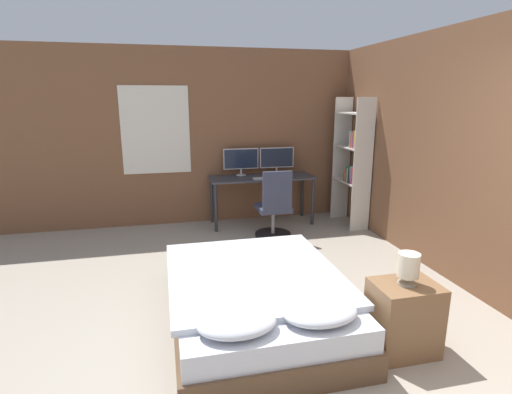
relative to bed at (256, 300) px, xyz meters
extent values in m
cube|color=brown|center=(0.56, 3.20, 1.12)|extent=(12.00, 0.06, 2.70)
cube|color=silver|center=(-0.82, 3.16, 1.25)|extent=(1.01, 0.01, 1.31)
cube|color=#A3B2CC|center=(-0.82, 3.17, 1.25)|extent=(0.93, 0.01, 1.23)
cube|color=brown|center=(2.30, 0.38, 1.12)|extent=(0.06, 12.00, 2.70)
cube|color=brown|center=(0.00, 0.02, -0.12)|extent=(1.45, 1.94, 0.22)
cube|color=silver|center=(0.00, 0.02, 0.08)|extent=(1.39, 1.88, 0.19)
cube|color=silver|center=(0.00, 0.14, 0.20)|extent=(1.49, 1.63, 0.05)
ellipsoid|color=silver|center=(-0.30, -0.70, 0.24)|extent=(0.55, 0.38, 0.13)
ellipsoid|color=silver|center=(0.30, -0.70, 0.24)|extent=(0.55, 0.38, 0.13)
cube|color=brown|center=(1.03, -0.63, 0.05)|extent=(0.49, 0.38, 0.58)
cylinder|color=gray|center=(1.03, -0.63, 0.35)|extent=(0.14, 0.14, 0.01)
cylinder|color=gray|center=(1.03, -0.63, 0.38)|extent=(0.02, 0.02, 0.05)
cylinder|color=beige|center=(1.03, -0.63, 0.50)|extent=(0.16, 0.16, 0.18)
cube|color=#38383D|center=(0.76, 2.84, 0.51)|extent=(1.63, 0.58, 0.03)
cylinder|color=#2D2D33|center=(-0.01, 2.60, 0.13)|extent=(0.05, 0.05, 0.73)
cylinder|color=#2D2D33|center=(1.52, 2.60, 0.13)|extent=(0.05, 0.05, 0.73)
cylinder|color=#2D2D33|center=(-0.01, 3.08, 0.13)|extent=(0.05, 0.05, 0.73)
cylinder|color=#2D2D33|center=(1.52, 3.08, 0.13)|extent=(0.05, 0.05, 0.73)
cylinder|color=#B7B7BC|center=(0.46, 3.03, 0.53)|extent=(0.16, 0.16, 0.01)
cylinder|color=#B7B7BC|center=(0.46, 3.03, 0.59)|extent=(0.03, 0.03, 0.09)
cube|color=#B7B7BC|center=(0.46, 3.03, 0.79)|extent=(0.56, 0.03, 0.32)
cube|color=#192338|center=(0.46, 3.02, 0.79)|extent=(0.53, 0.00, 0.29)
cylinder|color=#B7B7BC|center=(1.05, 3.03, 0.53)|extent=(0.16, 0.16, 0.01)
cylinder|color=#B7B7BC|center=(1.05, 3.03, 0.59)|extent=(0.03, 0.03, 0.09)
cube|color=#B7B7BC|center=(1.05, 3.03, 0.79)|extent=(0.56, 0.03, 0.32)
cube|color=#192338|center=(1.05, 3.02, 0.79)|extent=(0.53, 0.00, 0.29)
cube|color=#B7B7BC|center=(0.76, 2.66, 0.54)|extent=(0.36, 0.13, 0.02)
ellipsoid|color=#B7B7BC|center=(1.03, 2.66, 0.55)|extent=(0.07, 0.05, 0.04)
cylinder|color=black|center=(0.77, 2.23, -0.21)|extent=(0.52, 0.52, 0.04)
cylinder|color=gray|center=(0.77, 2.23, -0.02)|extent=(0.05, 0.05, 0.34)
cube|color=#33384C|center=(0.77, 2.23, 0.19)|extent=(0.46, 0.46, 0.07)
cube|color=#33384C|center=(0.77, 2.03, 0.49)|extent=(0.41, 0.05, 0.53)
cube|color=beige|center=(2.11, 2.16, 0.75)|extent=(0.30, 0.02, 1.97)
cube|color=beige|center=(2.11, 2.88, 0.75)|extent=(0.30, 0.02, 1.97)
cube|color=beige|center=(2.11, 2.52, 0.46)|extent=(0.30, 0.70, 0.02)
cube|color=beige|center=(2.11, 2.52, 0.99)|extent=(0.30, 0.70, 0.02)
cube|color=beige|center=(2.11, 2.52, 1.50)|extent=(0.30, 0.70, 0.02)
cube|color=#7A387F|center=(2.11, 2.20, 0.56)|extent=(0.24, 0.04, 0.19)
cube|color=#B2332D|center=(2.11, 2.25, 0.59)|extent=(0.24, 0.03, 0.25)
cube|color=#7A387F|center=(2.11, 2.28, 0.60)|extent=(0.24, 0.03, 0.26)
cube|color=#337042|center=(2.11, 2.31, 0.59)|extent=(0.24, 0.02, 0.26)
cube|color=#28282D|center=(2.11, 2.35, 0.58)|extent=(0.24, 0.04, 0.23)
cube|color=#BCB29E|center=(2.11, 2.40, 0.58)|extent=(0.24, 0.03, 0.22)
cube|color=#337042|center=(2.11, 2.45, 0.59)|extent=(0.24, 0.04, 0.25)
cube|color=orange|center=(2.11, 2.48, 0.56)|extent=(0.24, 0.02, 0.18)
cube|color=#B2332D|center=(2.11, 2.51, 0.55)|extent=(0.24, 0.03, 0.17)
cube|color=#28282D|center=(2.11, 2.20, 1.11)|extent=(0.24, 0.03, 0.22)
cube|color=gold|center=(2.11, 2.24, 1.13)|extent=(0.24, 0.04, 0.26)
cube|color=#7A387F|center=(2.11, 2.28, 1.13)|extent=(0.24, 0.03, 0.26)
cube|color=orange|center=(2.11, 2.32, 1.11)|extent=(0.24, 0.02, 0.23)
cube|color=#B2332D|center=(2.11, 2.35, 1.11)|extent=(0.24, 0.02, 0.23)
cube|color=teal|center=(2.11, 2.38, 1.12)|extent=(0.24, 0.04, 0.24)
camera|label=1|loc=(-0.73, -3.09, 1.73)|focal=28.00mm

